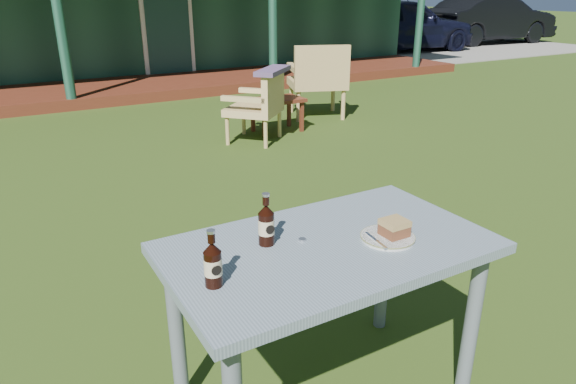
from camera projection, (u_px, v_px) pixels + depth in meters
ground at (191, 244)px, 3.44m from camera, size 80.00×80.00×0.00m
gravel_strip at (428, 47)px, 15.18m from camera, size 9.00×6.00×0.02m
car_near at (400, 25)px, 13.87m from camera, size 4.32×1.95×1.44m
car_far at (490, 20)px, 16.07m from camera, size 4.46×1.79×1.44m
cafe_table at (328, 267)px, 1.93m from camera, size 1.20×0.70×0.72m
plate at (388, 237)px, 1.91m from camera, size 0.20×0.20×0.01m
cake_slice at (394, 227)px, 1.91m from camera, size 0.09×0.09×0.06m
fork at (376, 240)px, 1.87m from camera, size 0.03×0.14×0.00m
cola_bottle_near at (266, 224)px, 1.85m from camera, size 0.06×0.06×0.20m
cola_bottle_far at (213, 264)px, 1.59m from camera, size 0.06×0.06×0.19m
bottle_cap at (302, 240)px, 1.90m from camera, size 0.03×0.03×0.01m
armchair_left at (260, 103)px, 5.63m from camera, size 0.78×0.77×0.76m
armchair_right at (319, 77)px, 6.67m from camera, size 0.89×0.87×0.95m
floral_throw at (273, 71)px, 5.45m from camera, size 0.61×0.58×0.05m
side_table at (277, 103)px, 6.06m from camera, size 0.60×0.40×0.40m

